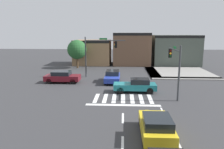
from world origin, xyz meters
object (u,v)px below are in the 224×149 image
car_blue (112,76)px  roadside_tree (77,50)px  car_teal (136,85)px  car_maroon (62,77)px  traffic_signal_northwest (99,50)px  car_yellow (156,126)px  traffic_signal_southeast (175,61)px

car_blue → roadside_tree: size_ratio=0.87×
car_teal → car_maroon: 10.22m
car_teal → roadside_tree: bearing=-58.4°
traffic_signal_northwest → car_yellow: (5.57, -18.33, -3.30)m
traffic_signal_southeast → car_maroon: 14.40m
roadside_tree → traffic_signal_northwest: bearing=-58.4°
traffic_signal_northwest → car_maroon: 6.72m
traffic_signal_southeast → car_blue: (-6.67, 5.74, -2.85)m
car_teal → roadside_tree: (-9.89, 16.05, 2.62)m
car_yellow → traffic_signal_northwest: bearing=16.9°
car_blue → roadside_tree: roadside_tree is taller
traffic_signal_northwest → car_blue: size_ratio=1.30×
traffic_signal_southeast → car_maroon: size_ratio=1.17×
traffic_signal_southeast → traffic_signal_northwest: size_ratio=0.91×
car_teal → car_maroon: bearing=-23.8°
car_teal → car_yellow: size_ratio=1.11×
traffic_signal_northwest → roadside_tree: 9.57m
car_teal → car_yellow: 10.43m
traffic_signal_northwest → car_teal: size_ratio=1.26×
car_yellow → car_maroon: bearing=34.7°
car_maroon → roadside_tree: (-0.54, 11.93, 2.60)m
car_blue → car_maroon: 6.56m
car_blue → roadside_tree: 13.53m
car_maroon → roadside_tree: size_ratio=0.87×
car_teal → car_maroon: car_teal is taller
traffic_signal_northwest → car_maroon: size_ratio=1.30×
car_maroon → roadside_tree: roadside_tree is taller
traffic_signal_northwest → roadside_tree: bearing=121.6°
car_teal → car_yellow: bearing=93.8°
car_blue → car_teal: size_ratio=0.97×
traffic_signal_northwest → car_blue: 4.97m
car_blue → traffic_signal_northwest: bearing=-146.7°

